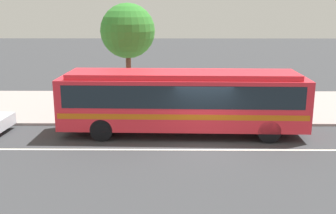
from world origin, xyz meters
name	(u,v)px	position (x,y,z in m)	size (l,w,h in m)	color
ground_plane	(203,144)	(0.00, 0.00, 0.00)	(120.00, 120.00, 0.00)	#38393D
sidewalk_slab	(195,106)	(0.00, 6.68, 0.06)	(60.00, 8.00, 0.12)	#A0938F
lane_stripe_center	(205,150)	(0.00, -0.80, 0.00)	(56.00, 0.16, 0.01)	silver
transit_bus	(183,98)	(-0.87, 1.33, 1.71)	(11.18, 2.74, 2.94)	red
pedestrian_waiting_near_sign	(268,99)	(3.65, 3.88, 1.12)	(0.48, 0.48, 1.71)	#2F3433
pedestrian_walking_along_curb	(132,96)	(-3.52, 4.63, 1.12)	(0.48, 0.48, 1.70)	navy
pedestrian_standing_by_tree	(188,99)	(-0.53, 3.95, 1.07)	(0.47, 0.47, 1.62)	#7C6A54
bus_stop_sign	(251,90)	(2.65, 3.36, 1.69)	(0.12, 0.44, 2.45)	gray
street_tree_near_stop	(128,31)	(-3.78, 5.70, 4.47)	(2.98, 2.98, 5.87)	brown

